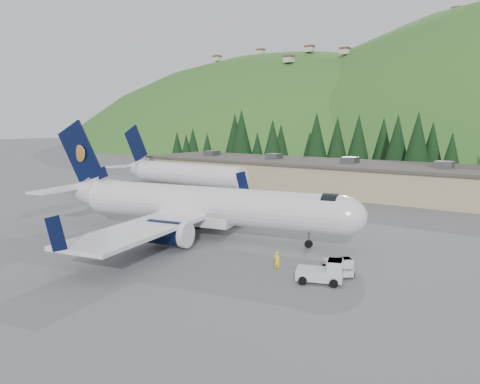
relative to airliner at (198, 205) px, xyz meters
name	(u,v)px	position (x,y,z in m)	size (l,w,h in m)	color
ground	(207,236)	(1.05, 0.21, -3.25)	(600.00, 600.00, 0.00)	slate
airliner	(198,205)	(0.00, 0.00, 0.00)	(36.57, 34.54, 12.18)	white
second_airliner	(177,172)	(-23.87, 22.21, 0.08)	(27.50, 11.00, 10.05)	white
baggage_tug_a	(324,272)	(17.32, -5.79, -2.44)	(3.78, 2.94, 1.81)	silver
baggage_tug_b	(339,266)	(17.56, -3.50, -2.54)	(3.12, 3.17, 1.58)	silver
terminal_building	(322,175)	(-3.96, 38.21, -0.62)	(71.00, 17.00, 6.10)	tan
ramp_worker	(277,261)	(13.08, -5.51, -2.41)	(0.61, 0.40, 1.67)	yellow
tree_line	(363,144)	(-5.82, 61.85, 4.02)	(112.20, 17.79, 14.44)	black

